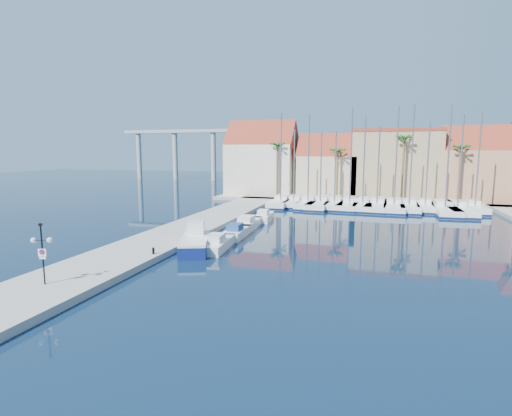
{
  "coord_description": "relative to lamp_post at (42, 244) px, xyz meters",
  "views": [
    {
      "loc": [
        9.52,
        -23.95,
        8.45
      ],
      "look_at": [
        -1.12,
        12.45,
        3.0
      ],
      "focal_mm": 28.0,
      "sensor_mm": 36.0,
      "label": 1
    }
  ],
  "objects": [
    {
      "name": "sailboat_7",
      "position": [
        19.48,
        41.56,
        -2.39
      ],
      "size": [
        3.82,
        11.15,
        11.81
      ],
      "rotation": [
        0.0,
        0.0,
        -0.09
      ],
      "color": "white",
      "rests_on": "ground"
    },
    {
      "name": "building_3",
      "position": [
        34.16,
        52.36,
        2.91
      ],
      "size": [
        10.3,
        8.0,
        12.0
      ],
      "color": "tan",
      "rests_on": "shore_north"
    },
    {
      "name": "sailboat_2",
      "position": [
        9.51,
        41.16,
        -2.35
      ],
      "size": [
        2.89,
        10.05,
        13.79
      ],
      "rotation": [
        0.0,
        0.0,
        -0.02
      ],
      "color": "white",
      "rests_on": "ground"
    },
    {
      "name": "ground",
      "position": [
        9.16,
        5.36,
        -2.95
      ],
      "size": [
        260.0,
        260.0,
        0.0
      ],
      "primitive_type": "plane",
      "color": "black",
      "rests_on": "ground"
    },
    {
      "name": "sailboat_9",
      "position": [
        23.81,
        41.49,
        -2.33
      ],
      "size": [
        2.79,
        9.98,
        14.8
      ],
      "rotation": [
        0.0,
        0.0,
        -0.02
      ],
      "color": "white",
      "rests_on": "ground"
    },
    {
      "name": "sailboat_13",
      "position": [
        32.34,
        42.38,
        -2.31
      ],
      "size": [
        2.49,
        8.37,
        13.66
      ],
      "rotation": [
        0.0,
        0.0,
        0.04
      ],
      "color": "white",
      "rests_on": "ground"
    },
    {
      "name": "sailboat_5",
      "position": [
        15.64,
        41.62,
        -2.35
      ],
      "size": [
        3.71,
        10.85,
        14.45
      ],
      "rotation": [
        0.0,
        0.0,
        -0.09
      ],
      "color": "white",
      "rests_on": "ground"
    },
    {
      "name": "motorboat_west_2",
      "position": [
        5.62,
        22.77,
        -2.44
      ],
      "size": [
        2.3,
        6.47,
        1.4
      ],
      "rotation": [
        0.0,
        0.0,
        0.04
      ],
      "color": "white",
      "rests_on": "ground"
    },
    {
      "name": "lamp_post",
      "position": [
        0.0,
        0.0,
        0.0
      ],
      "size": [
        1.21,
        0.65,
        3.73
      ],
      "rotation": [
        0.0,
        0.0,
        0.34
      ],
      "color": "black",
      "rests_on": "quay_west"
    },
    {
      "name": "building_2",
      "position": [
        22.16,
        53.36,
        3.31
      ],
      "size": [
        14.2,
        10.2,
        11.5
      ],
      "color": "tan",
      "rests_on": "shore_north"
    },
    {
      "name": "sailboat_12",
      "position": [
        29.87,
        41.01,
        -2.38
      ],
      "size": [
        3.55,
        12.06,
        13.07
      ],
      "rotation": [
        0.0,
        0.0,
        0.03
      ],
      "color": "white",
      "rests_on": "ground"
    },
    {
      "name": "sailboat_10",
      "position": [
        26.04,
        42.27,
        -2.34
      ],
      "size": [
        2.99,
        8.83,
        12.4
      ],
      "rotation": [
        0.0,
        0.0,
        -0.08
      ],
      "color": "white",
      "rests_on": "ground"
    },
    {
      "name": "palm_1",
      "position": [
        13.16,
        47.36,
        5.19
      ],
      "size": [
        2.6,
        2.6,
        9.15
      ],
      "color": "brown",
      "rests_on": "shore_north"
    },
    {
      "name": "motorboat_west_3",
      "position": [
        6.14,
        27.72,
        -2.44
      ],
      "size": [
        2.18,
        5.46,
        1.4
      ],
      "rotation": [
        0.0,
        0.0,
        0.09
      ],
      "color": "white",
      "rests_on": "ground"
    },
    {
      "name": "sailboat_11",
      "position": [
        28.28,
        40.56,
        -2.37
      ],
      "size": [
        3.18,
        11.6,
        14.42
      ],
      "rotation": [
        0.0,
        0.0,
        0.01
      ],
      "color": "white",
      "rests_on": "ground"
    },
    {
      "name": "palm_3",
      "position": [
        31.16,
        47.36,
        5.66
      ],
      "size": [
        2.6,
        2.6,
        9.65
      ],
      "color": "brown",
      "rests_on": "shore_north"
    },
    {
      "name": "sailboat_4",
      "position": [
        13.37,
        41.64,
        -2.38
      ],
      "size": [
        3.04,
        10.23,
        11.28
      ],
      "rotation": [
        0.0,
        0.0,
        0.04
      ],
      "color": "white",
      "rests_on": "ground"
    },
    {
      "name": "building_0",
      "position": [
        -0.84,
        52.36,
        3.57
      ],
      "size": [
        12.3,
        9.0,
        13.5
      ],
      "color": "beige",
      "rests_on": "shore_north"
    },
    {
      "name": "palm_2",
      "position": [
        23.16,
        47.36,
        7.07
      ],
      "size": [
        2.6,
        2.6,
        11.15
      ],
      "color": "brown",
      "rests_on": "shore_north"
    },
    {
      "name": "shore_north",
      "position": [
        19.16,
        53.36,
        -2.7
      ],
      "size": [
        54.0,
        16.0,
        0.5
      ],
      "primitive_type": "cube",
      "color": "gray",
      "rests_on": "ground"
    },
    {
      "name": "sailboat_8",
      "position": [
        21.8,
        41.45,
        -2.35
      ],
      "size": [
        3.27,
        11.04,
        14.58
      ],
      "rotation": [
        0.0,
        0.0,
        -0.04
      ],
      "color": "white",
      "rests_on": "ground"
    },
    {
      "name": "fishing_boat",
      "position": [
        4.25,
        12.1,
        -2.19
      ],
      "size": [
        4.28,
        6.88,
        2.29
      ],
      "rotation": [
        0.0,
        0.0,
        0.35
      ],
      "color": "navy",
      "rests_on": "ground"
    },
    {
      "name": "sailboat_3",
      "position": [
        11.36,
        41.48,
        -2.4
      ],
      "size": [
        3.69,
        11.62,
        11.02
      ],
      "rotation": [
        0.0,
        0.0,
        -0.06
      ],
      "color": "white",
      "rests_on": "ground"
    },
    {
      "name": "quay_west",
      "position": [
        0.16,
        18.86,
        -2.7
      ],
      "size": [
        6.0,
        77.0,
        0.5
      ],
      "primitive_type": "cube",
      "color": "gray",
      "rests_on": "ground"
    },
    {
      "name": "motorboat_west_1",
      "position": [
        5.96,
        17.99,
        -2.44
      ],
      "size": [
        1.98,
        5.51,
        1.4
      ],
      "rotation": [
        0.0,
        0.0,
        0.04
      ],
      "color": "white",
      "rests_on": "ground"
    },
    {
      "name": "sailboat_1",
      "position": [
        7.2,
        41.82,
        -2.36
      ],
      "size": [
        2.44,
        8.8,
        11.61
      ],
      "rotation": [
        0.0,
        0.0,
        0.01
      ],
      "color": "white",
      "rests_on": "ground"
    },
    {
      "name": "motorboat_west_0",
      "position": [
        6.0,
        12.81,
        -2.44
      ],
      "size": [
        2.32,
        5.9,
        1.4
      ],
      "rotation": [
        0.0,
        0.0,
        0.08
      ],
      "color": "white",
      "rests_on": "ground"
    },
    {
      "name": "building_1",
      "position": [
        11.16,
        52.36,
        2.35
      ],
      "size": [
        10.3,
        8.0,
        11.0
      ],
      "color": "tan",
      "rests_on": "shore_north"
    },
    {
      "name": "sailboat_0",
      "position": [
        5.27,
        41.29,
        -2.35
      ],
      "size": [
        3.02,
        10.44,
        13.92
      ],
      "rotation": [
        0.0,
        0.0,
        0.03
      ],
      "color": "white",
      "rests_on": "ground"
    },
    {
      "name": "viaduct",
      "position": [
        -29.92,
        87.36,
        7.3
      ],
      "size": [
        48.0,
        2.2,
        14.45
      ],
      "color": "#9E9E99",
      "rests_on": "ground"
    },
    {
      "name": "palm_0",
      "position": [
        3.16,
        47.36,
        6.13
      ],
      "size": [
        2.6,
        2.6,
        10.15
      ],
      "color": "brown",
      "rests_on": "shore_north"
    },
    {
      "name": "sailboat_6",
      "position": [
        17.44,
        41.34,
        -2.36
      ],
      "size": [
        2.75,
        10.13,
        13.12
      ],
      "rotation": [
        0.0,
        0.0,
        0.01
      ],
      "color": "white",
      "rests_on": "ground"
    },
    {
      "name": "bollard",
      "position": [
        2.56,
        8.12,
        -2.2
      ],
      "size": [
        0.2,
        0.2,
        0.5
      ],
      "primitive_type": "cylinder",
      "color": "black",
      "rests_on": "quay_west"
    }
  ]
}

